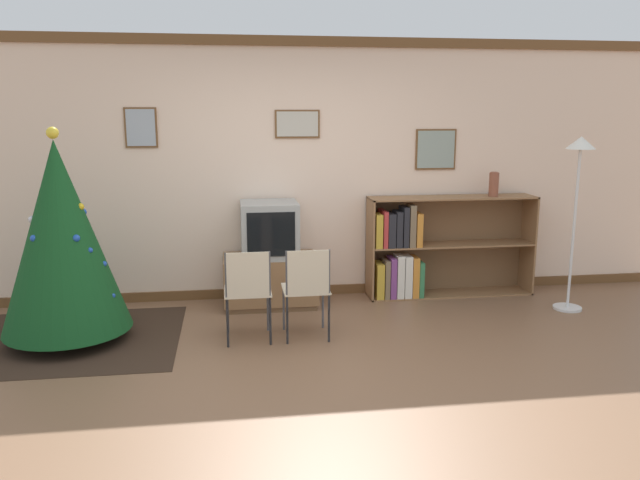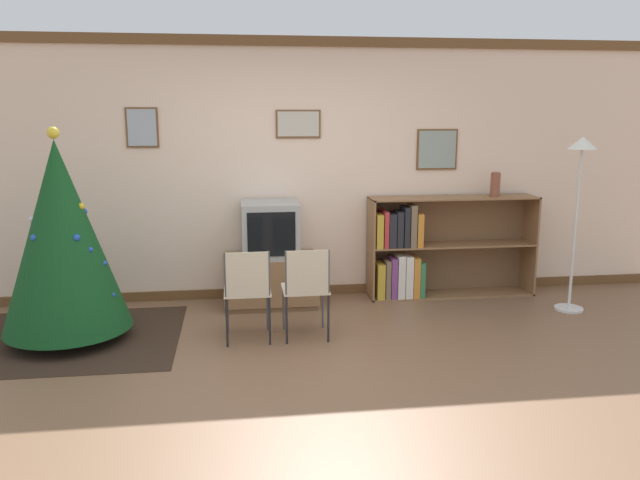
{
  "view_description": "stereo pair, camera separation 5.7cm",
  "coord_description": "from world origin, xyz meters",
  "px_view_note": "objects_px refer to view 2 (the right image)",
  "views": [
    {
      "loc": [
        -0.61,
        -4.38,
        1.96
      ],
      "look_at": [
        0.18,
        1.16,
        0.8
      ],
      "focal_mm": 35.0,
      "sensor_mm": 36.0,
      "label": 1
    },
    {
      "loc": [
        -0.55,
        -4.39,
        1.96
      ],
      "look_at": [
        0.18,
        1.16,
        0.8
      ],
      "focal_mm": 35.0,
      "sensor_mm": 36.0,
      "label": 2
    }
  ],
  "objects_px": {
    "christmas_tree": "(62,237)",
    "standing_lamp": "(580,178)",
    "folding_chair_right": "(306,287)",
    "bookshelf": "(423,250)",
    "television": "(270,229)",
    "vase": "(495,184)",
    "folding_chair_left": "(247,289)",
    "tv_console": "(271,280)"
  },
  "relations": [
    {
      "from": "folding_chair_right",
      "to": "vase",
      "type": "relative_size",
      "value": 3.16
    },
    {
      "from": "standing_lamp",
      "to": "folding_chair_right",
      "type": "bearing_deg",
      "value": -170.15
    },
    {
      "from": "christmas_tree",
      "to": "tv_console",
      "type": "height_order",
      "value": "christmas_tree"
    },
    {
      "from": "tv_console",
      "to": "television",
      "type": "relative_size",
      "value": 1.66
    },
    {
      "from": "christmas_tree",
      "to": "standing_lamp",
      "type": "relative_size",
      "value": 1.06
    },
    {
      "from": "tv_console",
      "to": "vase",
      "type": "height_order",
      "value": "vase"
    },
    {
      "from": "bookshelf",
      "to": "vase",
      "type": "bearing_deg",
      "value": -2.52
    },
    {
      "from": "standing_lamp",
      "to": "christmas_tree",
      "type": "bearing_deg",
      "value": -177.53
    },
    {
      "from": "television",
      "to": "vase",
      "type": "distance_m",
      "value": 2.42
    },
    {
      "from": "vase",
      "to": "standing_lamp",
      "type": "xyz_separation_m",
      "value": [
        0.58,
        -0.63,
        0.12
      ]
    },
    {
      "from": "christmas_tree",
      "to": "folding_chair_left",
      "type": "height_order",
      "value": "christmas_tree"
    },
    {
      "from": "folding_chair_left",
      "to": "standing_lamp",
      "type": "distance_m",
      "value": 3.36
    },
    {
      "from": "christmas_tree",
      "to": "vase",
      "type": "height_order",
      "value": "christmas_tree"
    },
    {
      "from": "tv_console",
      "to": "vase",
      "type": "distance_m",
      "value": 2.57
    },
    {
      "from": "television",
      "to": "folding_chair_right",
      "type": "xyz_separation_m",
      "value": [
        0.25,
        -1.03,
        -0.32
      ]
    },
    {
      "from": "vase",
      "to": "standing_lamp",
      "type": "distance_m",
      "value": 0.87
    },
    {
      "from": "christmas_tree",
      "to": "vase",
      "type": "xyz_separation_m",
      "value": [
        4.19,
        0.84,
        0.29
      ]
    },
    {
      "from": "folding_chair_right",
      "to": "bookshelf",
      "type": "height_order",
      "value": "bookshelf"
    },
    {
      "from": "vase",
      "to": "standing_lamp",
      "type": "height_order",
      "value": "standing_lamp"
    },
    {
      "from": "bookshelf",
      "to": "standing_lamp",
      "type": "relative_size",
      "value": 1.04
    },
    {
      "from": "television",
      "to": "tv_console",
      "type": "bearing_deg",
      "value": 90.0
    },
    {
      "from": "tv_console",
      "to": "bookshelf",
      "type": "relative_size",
      "value": 0.52
    },
    {
      "from": "folding_chair_left",
      "to": "vase",
      "type": "xyz_separation_m",
      "value": [
        2.64,
        1.11,
        0.73
      ]
    },
    {
      "from": "tv_console",
      "to": "standing_lamp",
      "type": "bearing_deg",
      "value": -10.8
    },
    {
      "from": "tv_console",
      "to": "bookshelf",
      "type": "bearing_deg",
      "value": 3.6
    },
    {
      "from": "tv_console",
      "to": "folding_chair_left",
      "type": "height_order",
      "value": "folding_chair_left"
    },
    {
      "from": "christmas_tree",
      "to": "standing_lamp",
      "type": "distance_m",
      "value": 4.78
    },
    {
      "from": "christmas_tree",
      "to": "folding_chair_right",
      "type": "xyz_separation_m",
      "value": [
        2.05,
        -0.26,
        -0.44
      ]
    },
    {
      "from": "vase",
      "to": "tv_console",
      "type": "bearing_deg",
      "value": -178.33
    },
    {
      "from": "bookshelf",
      "to": "christmas_tree",
      "type": "bearing_deg",
      "value": -165.73
    },
    {
      "from": "folding_chair_right",
      "to": "bookshelf",
      "type": "relative_size",
      "value": 0.46
    },
    {
      "from": "folding_chair_right",
      "to": "standing_lamp",
      "type": "xyz_separation_m",
      "value": [
        2.71,
        0.47,
        0.85
      ]
    },
    {
      "from": "christmas_tree",
      "to": "television",
      "type": "height_order",
      "value": "christmas_tree"
    },
    {
      "from": "christmas_tree",
      "to": "television",
      "type": "xyz_separation_m",
      "value": [
        1.8,
        0.77,
        -0.12
      ]
    },
    {
      "from": "christmas_tree",
      "to": "bookshelf",
      "type": "relative_size",
      "value": 1.02
    },
    {
      "from": "folding_chair_left",
      "to": "folding_chair_right",
      "type": "xyz_separation_m",
      "value": [
        0.5,
        0.0,
        0.0
      ]
    },
    {
      "from": "christmas_tree",
      "to": "vase",
      "type": "distance_m",
      "value": 4.28
    },
    {
      "from": "folding_chair_right",
      "to": "standing_lamp",
      "type": "relative_size",
      "value": 0.48
    },
    {
      "from": "bookshelf",
      "to": "folding_chair_left",
      "type": "bearing_deg",
      "value": -148.89
    },
    {
      "from": "folding_chair_left",
      "to": "vase",
      "type": "distance_m",
      "value": 2.95
    },
    {
      "from": "christmas_tree",
      "to": "folding_chair_left",
      "type": "xyz_separation_m",
      "value": [
        1.55,
        -0.26,
        -0.44
      ]
    },
    {
      "from": "standing_lamp",
      "to": "bookshelf",
      "type": "bearing_deg",
      "value": 153.31
    }
  ]
}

